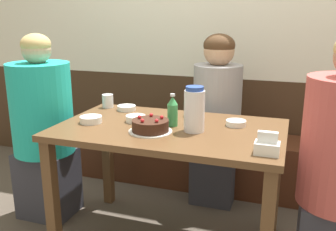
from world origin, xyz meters
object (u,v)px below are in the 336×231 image
at_px(bowl_side_dish, 236,123).
at_px(bench_seat, 203,159).
at_px(bowl_rice_small, 91,119).
at_px(soju_bottle, 173,111).
at_px(glass_water_tall, 193,108).
at_px(glass_tumbler_short, 108,101).
at_px(bowl_soup_white, 136,119).
at_px(person_grey_tee, 43,129).
at_px(water_pitcher, 194,110).
at_px(napkin_holder, 267,146).
at_px(bowl_sauce_shallow, 127,108).
at_px(person_pale_blue_shirt, 217,122).
at_px(birthday_cake, 150,126).

bearing_deg(bowl_side_dish, bench_seat, 116.52).
bearing_deg(bench_seat, bowl_rice_small, -116.88).
bearing_deg(soju_bottle, glass_water_tall, 77.71).
height_order(bowl_side_dish, glass_tumbler_short, glass_tumbler_short).
height_order(bowl_soup_white, bowl_side_dish, bowl_soup_white).
distance_m(soju_bottle, person_grey_tee, 0.92).
relative_size(water_pitcher, napkin_holder, 2.21).
relative_size(bench_seat, soju_bottle, 10.87).
height_order(bowl_sauce_shallow, glass_water_tall, glass_water_tall).
bearing_deg(soju_bottle, person_pale_blue_shirt, 78.13).
xyz_separation_m(bowl_soup_white, bowl_sauce_shallow, (-0.16, 0.23, -0.00)).
distance_m(water_pitcher, bowl_rice_small, 0.61).
bearing_deg(bench_seat, napkin_holder, -63.39).
height_order(bench_seat, napkin_holder, napkin_holder).
bearing_deg(glass_water_tall, soju_bottle, -102.29).
distance_m(napkin_holder, glass_water_tall, 0.71).
bearing_deg(person_pale_blue_shirt, napkin_holder, 24.55).
distance_m(birthday_cake, glass_water_tall, 0.41).
distance_m(birthday_cake, soju_bottle, 0.17).
height_order(bowl_soup_white, person_pale_blue_shirt, person_pale_blue_shirt).
relative_size(bench_seat, bowl_rice_small, 15.76).
height_order(water_pitcher, bowl_rice_small, water_pitcher).
height_order(soju_bottle, person_pale_blue_shirt, person_pale_blue_shirt).
relative_size(soju_bottle, bowl_side_dish, 1.64).
xyz_separation_m(bowl_soup_white, bowl_side_dish, (0.56, 0.11, -0.00)).
bearing_deg(bowl_sauce_shallow, bowl_side_dish, -9.46).
distance_m(birthday_cake, bowl_rice_small, 0.39).
bearing_deg(glass_tumbler_short, water_pitcher, -25.20).
bearing_deg(water_pitcher, glass_water_tall, 106.40).
distance_m(bench_seat, bowl_side_dish, 0.93).
relative_size(bowl_soup_white, glass_tumbler_short, 1.30).
bearing_deg(person_grey_tee, person_pale_blue_shirt, 29.82).
xyz_separation_m(bowl_sauce_shallow, person_pale_blue_shirt, (0.52, 0.38, -0.15)).
height_order(bench_seat, water_pitcher, water_pitcher).
bearing_deg(bowl_side_dish, bowl_soup_white, -169.45).
xyz_separation_m(bowl_side_dish, glass_water_tall, (-0.28, 0.13, 0.03)).
height_order(birthday_cake, soju_bottle, soju_bottle).
relative_size(glass_water_tall, person_pale_blue_shirt, 0.08).
relative_size(bench_seat, person_pale_blue_shirt, 1.66).
height_order(birthday_cake, bowl_soup_white, birthday_cake).
xyz_separation_m(bench_seat, person_grey_tee, (-0.88, -0.78, 0.39)).
height_order(soju_bottle, bowl_rice_small, soju_bottle).
xyz_separation_m(birthday_cake, person_grey_tee, (-0.82, 0.17, -0.15)).
distance_m(person_pale_blue_shirt, person_grey_tee, 1.18).
bearing_deg(bowl_side_dish, water_pitcher, -139.37).
height_order(birthday_cake, person_pale_blue_shirt, person_pale_blue_shirt).
distance_m(birthday_cake, person_pale_blue_shirt, 0.80).
relative_size(bowl_sauce_shallow, person_pale_blue_shirt, 0.10).
relative_size(glass_water_tall, glass_tumbler_short, 1.10).
bearing_deg(person_pale_blue_shirt, person_grey_tee, -60.18).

